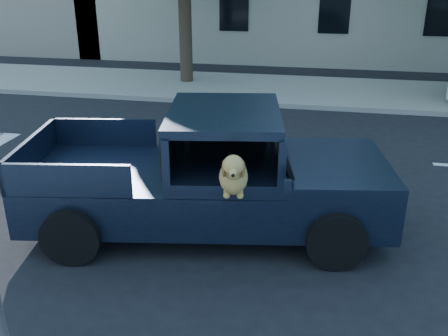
{
  "coord_description": "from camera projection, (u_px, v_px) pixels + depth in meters",
  "views": [
    {
      "loc": [
        0.65,
        -7.33,
        4.12
      ],
      "look_at": [
        -0.66,
        -0.62,
        1.25
      ],
      "focal_mm": 40.0,
      "sensor_mm": 36.0,
      "label": 1
    }
  ],
  "objects": [
    {
      "name": "lane_stripes",
      "position": [
        376.0,
        160.0,
        11.06
      ],
      "size": [
        21.6,
        0.14,
        0.01
      ],
      "primitive_type": null,
      "color": "silver",
      "rests_on": "ground"
    },
    {
      "name": "far_sidewalk",
      "position": [
        300.0,
        91.0,
        16.64
      ],
      "size": [
        60.0,
        4.0,
        0.15
      ],
      "primitive_type": "cube",
      "color": "gray",
      "rests_on": "ground"
    },
    {
      "name": "pickup_truck",
      "position": [
        202.0,
        190.0,
        8.04
      ],
      "size": [
        5.92,
        3.2,
        2.02
      ],
      "rotation": [
        0.0,
        0.0,
        0.16
      ],
      "color": "black",
      "rests_on": "ground"
    },
    {
      "name": "ground",
      "position": [
        270.0,
        226.0,
        8.34
      ],
      "size": [
        120.0,
        120.0,
        0.0
      ],
      "primitive_type": "plane",
      "color": "black",
      "rests_on": "ground"
    }
  ]
}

